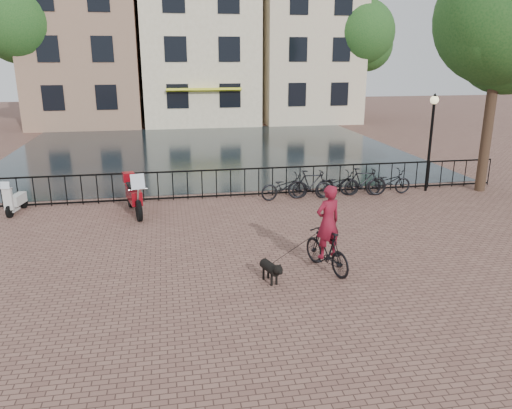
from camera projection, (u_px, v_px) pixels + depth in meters
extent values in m
plane|color=brown|center=(282.00, 303.00, 10.04)|extent=(100.00, 100.00, 0.00)
plane|color=black|center=(208.00, 150.00, 26.35)|extent=(20.00, 20.00, 0.00)
cube|color=black|center=(230.00, 169.00, 17.29)|extent=(20.00, 0.05, 0.05)
cube|color=black|center=(231.00, 195.00, 17.56)|extent=(20.00, 0.05, 0.05)
cube|color=#926C54|center=(85.00, 38.00, 35.33)|extent=(7.50, 9.00, 12.00)
cube|color=beige|center=(198.00, 46.00, 36.84)|extent=(8.00, 9.00, 11.00)
cube|color=yellow|center=(204.00, 90.00, 33.23)|extent=(5.00, 0.60, 0.15)
cube|color=beige|center=(303.00, 36.00, 37.98)|extent=(7.00, 9.00, 12.50)
cylinder|color=black|center=(27.00, 82.00, 32.72)|extent=(0.36, 0.36, 6.30)
sphere|color=#17461A|center=(19.00, 24.00, 31.69)|extent=(5.04, 5.04, 5.04)
cylinder|color=black|center=(489.00, 114.00, 17.68)|extent=(0.36, 0.36, 5.60)
sphere|color=#17461A|center=(502.00, 18.00, 16.77)|extent=(4.48, 4.48, 4.48)
cylinder|color=black|center=(358.00, 81.00, 36.68)|extent=(0.36, 0.36, 5.95)
sphere|color=#17461A|center=(361.00, 33.00, 35.71)|extent=(4.76, 4.76, 4.76)
cylinder|color=black|center=(430.00, 148.00, 17.97)|extent=(0.10, 0.10, 3.20)
sphere|color=beige|center=(435.00, 100.00, 17.48)|extent=(0.30, 0.30, 0.30)
imported|color=black|center=(327.00, 249.00, 11.45)|extent=(1.00, 1.81, 1.05)
imported|color=maroon|center=(328.00, 215.00, 11.21)|extent=(0.86, 0.70, 2.05)
imported|color=black|center=(285.00, 187.00, 17.19)|extent=(1.78, 0.83, 0.90)
imported|color=black|center=(311.00, 184.00, 17.34)|extent=(1.67, 0.50, 1.00)
imported|color=black|center=(337.00, 184.00, 17.51)|extent=(1.78, 0.84, 0.90)
imported|color=black|center=(363.00, 182.00, 17.66)|extent=(1.72, 0.71, 1.00)
imported|color=black|center=(388.00, 182.00, 17.84)|extent=(1.74, 0.68, 0.90)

